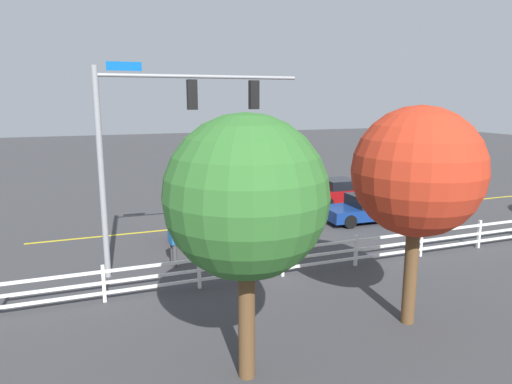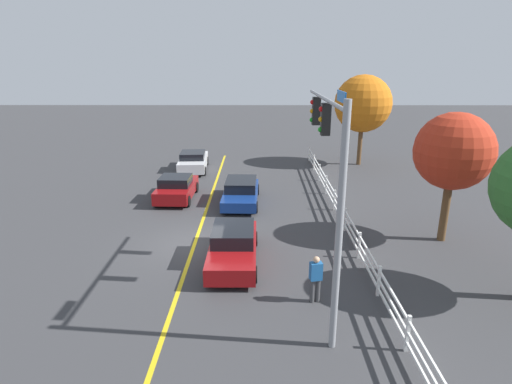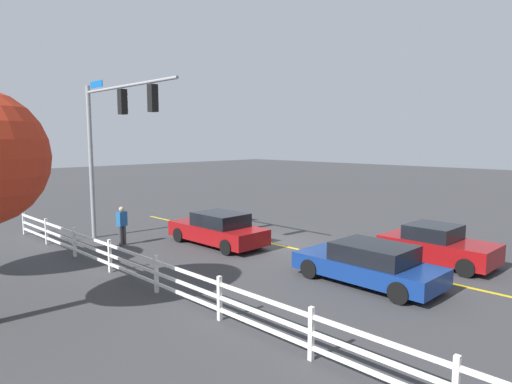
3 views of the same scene
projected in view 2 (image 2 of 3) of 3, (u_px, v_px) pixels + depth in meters
The scene contains 11 objects.
ground_plane at pixel (195, 244), 18.54m from camera, with size 120.00×120.00×0.00m, color #38383A.
lane_center_stripe at pixel (205, 213), 22.35m from camera, with size 28.00×0.16×0.01m, color gold.
signal_assembly at pixel (329, 161), 12.38m from camera, with size 6.96×0.38×7.09m.
car_0 at pixel (233, 246), 16.73m from camera, with size 4.71×1.95×1.44m.
car_1 at pixel (241, 192), 23.74m from camera, with size 4.71×2.10×1.32m.
car_2 at pixel (177, 188), 24.32m from camera, with size 4.02×2.11×1.43m.
car_3 at pixel (193, 161), 30.79m from camera, with size 4.68×2.23×1.42m.
pedestrian at pixel (316, 277), 13.84m from camera, with size 0.33×0.44×1.69m.
white_rail_fence at pixel (340, 209), 21.19m from camera, with size 26.10×0.10×1.15m.
tree_0 at pixel (363, 104), 31.27m from camera, with size 4.30×4.30×6.86m.
tree_2 at pixel (454, 152), 17.73m from camera, with size 3.34×3.34×5.80m.
Camera 2 is at (16.94, 2.82, 7.85)m, focal length 29.09 mm.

